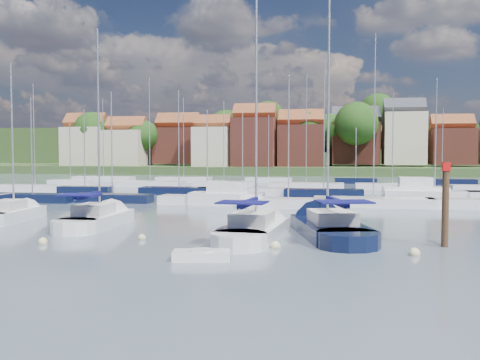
# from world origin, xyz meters

# --- Properties ---
(ground) EXTENTS (260.00, 260.00, 0.00)m
(ground) POSITION_xyz_m (0.00, 40.00, 0.00)
(ground) COLOR #45535E
(ground) RESTS_ON ground
(sailboat_left) EXTENTS (3.09, 10.72, 14.51)m
(sailboat_left) POSITION_xyz_m (-11.09, 5.46, 0.36)
(sailboat_left) COLOR white
(sailboat_left) RESTS_ON ground
(sailboat_centre) EXTENTS (3.85, 11.66, 15.59)m
(sailboat_centre) POSITION_xyz_m (0.30, 2.59, 0.35)
(sailboat_centre) COLOR white
(sailboat_centre) RESTS_ON ground
(sailboat_navy) EXTENTS (6.46, 13.21, 17.64)m
(sailboat_navy) POSITION_xyz_m (4.10, 4.49, 0.35)
(sailboat_navy) COLOR black
(sailboat_navy) RESTS_ON ground
(sailboat_far) EXTENTS (3.00, 9.50, 12.53)m
(sailboat_far) POSITION_xyz_m (-18.58, 6.75, 0.34)
(sailboat_far) COLOR white
(sailboat_far) RESTS_ON ground
(tender) EXTENTS (2.83, 1.69, 0.57)m
(tender) POSITION_xyz_m (-1.23, -5.56, 0.22)
(tender) COLOR white
(tender) RESTS_ON ground
(timber_piling) EXTENTS (0.40, 0.40, 6.76)m
(timber_piling) POSITION_xyz_m (10.58, 0.12, 1.36)
(timber_piling) COLOR #4C331E
(timber_piling) RESTS_ON ground
(buoy_b) EXTENTS (0.51, 0.51, 0.51)m
(buoy_b) POSITION_xyz_m (-10.86, -2.85, 0.00)
(buoy_b) COLOR beige
(buoy_b) RESTS_ON ground
(buoy_c) EXTENTS (0.43, 0.43, 0.43)m
(buoy_c) POSITION_xyz_m (-6.07, -0.46, 0.00)
(buoy_c) COLOR beige
(buoy_c) RESTS_ON ground
(buoy_d) EXTENTS (0.52, 0.52, 0.52)m
(buoy_d) POSITION_xyz_m (1.81, -1.82, 0.00)
(buoy_d) COLOR beige
(buoy_d) RESTS_ON ground
(buoy_e) EXTENTS (0.45, 0.45, 0.45)m
(buoy_e) POSITION_xyz_m (4.94, 7.11, 0.00)
(buoy_e) COLOR #D85914
(buoy_e) RESTS_ON ground
(buoy_f) EXTENTS (0.55, 0.55, 0.55)m
(buoy_f) POSITION_xyz_m (8.67, -2.57, 0.00)
(buoy_f) COLOR beige
(buoy_f) RESTS_ON ground
(marina_field) EXTENTS (79.62, 41.41, 15.93)m
(marina_field) POSITION_xyz_m (1.91, 35.15, 0.43)
(marina_field) COLOR white
(marina_field) RESTS_ON ground
(far_shore_town) EXTENTS (212.46, 90.00, 22.27)m
(far_shore_town) POSITION_xyz_m (2.23, 132.67, 4.61)
(far_shore_town) COLOR #375128
(far_shore_town) RESTS_ON ground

